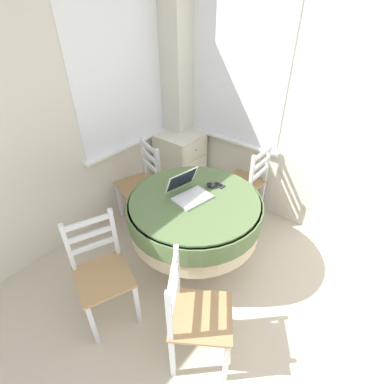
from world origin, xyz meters
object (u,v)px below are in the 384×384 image
object	(u,v)px
dining_chair_near_right_window	(246,184)
dining_chair_camera_near	(195,316)
computer_mouse	(211,185)
dining_chair_left_flank	(102,273)
laptop	(189,192)
dining_chair_near_back_window	(142,184)
round_dining_table	(195,213)
corner_cabinet	(181,162)
cell_phone	(219,185)

from	to	relation	value
dining_chair_near_right_window	dining_chair_camera_near	distance (m)	1.67
computer_mouse	dining_chair_left_flank	size ratio (longest dim) A/B	0.09
laptop	dining_chair_near_back_window	world-z (taller)	laptop
computer_mouse	dining_chair_left_flank	world-z (taller)	dining_chair_left_flank
dining_chair_camera_near	round_dining_table	bearing A→B (deg)	38.43
dining_chair_left_flank	corner_cabinet	world-z (taller)	dining_chair_left_flank
laptop	computer_mouse	world-z (taller)	laptop
laptop	computer_mouse	size ratio (longest dim) A/B	4.13
cell_phone	dining_chair_camera_near	bearing A→B (deg)	-152.67
dining_chair_camera_near	corner_cabinet	size ratio (longest dim) A/B	1.17
computer_mouse	laptop	bearing A→B (deg)	162.79
dining_chair_camera_near	dining_chair_left_flank	distance (m)	0.77
computer_mouse	dining_chair_near_back_window	size ratio (longest dim) A/B	0.09
round_dining_table	computer_mouse	bearing A→B (deg)	-0.65
laptop	dining_chair_left_flank	bearing A→B (deg)	170.79
cell_phone	corner_cabinet	bearing A→B (deg)	58.46
cell_phone	dining_chair_near_back_window	size ratio (longest dim) A/B	0.12
round_dining_table	dining_chair_near_back_window	bearing A→B (deg)	79.02
dining_chair_left_flank	round_dining_table	bearing A→B (deg)	-13.64
corner_cabinet	dining_chair_camera_near	bearing A→B (deg)	-136.94
dining_chair_near_back_window	dining_chair_left_flank	world-z (taller)	same
cell_phone	corner_cabinet	distance (m)	1.19
dining_chair_left_flank	corner_cabinet	size ratio (longest dim) A/B	1.17
laptop	dining_chair_near_right_window	size ratio (longest dim) A/B	0.39
computer_mouse	cell_phone	xyz separation A→B (m)	(0.06, -0.04, -0.02)
dining_chair_camera_near	dining_chair_near_right_window	bearing A→B (deg)	18.86
dining_chair_camera_near	dining_chair_left_flank	bearing A→B (deg)	102.22
laptop	dining_chair_near_back_window	distance (m)	0.88
laptop	dining_chair_left_flank	world-z (taller)	laptop
dining_chair_near_right_window	dining_chair_camera_near	xyz separation A→B (m)	(-1.58, -0.54, 0.00)
cell_phone	dining_chair_left_flank	size ratio (longest dim) A/B	0.12
cell_phone	dining_chair_near_right_window	xyz separation A→B (m)	(0.59, 0.03, -0.30)
cell_phone	dining_chair_camera_near	size ratio (longest dim) A/B	0.12
dining_chair_near_right_window	dining_chair_left_flank	distance (m)	1.76
cell_phone	corner_cabinet	xyz separation A→B (m)	(0.59, 0.97, -0.36)
corner_cabinet	round_dining_table	bearing A→B (deg)	-133.75
computer_mouse	round_dining_table	bearing A→B (deg)	179.35
dining_chair_near_back_window	corner_cabinet	bearing A→B (deg)	4.85
computer_mouse	dining_chair_left_flank	bearing A→B (deg)	169.06
cell_phone	dining_chair_near_back_window	bearing A→B (deg)	97.94
laptop	dining_chair_camera_near	distance (m)	0.99
round_dining_table	corner_cabinet	xyz separation A→B (m)	(0.89, 0.93, -0.21)
cell_phone	dining_chair_near_right_window	distance (m)	0.67
computer_mouse	dining_chair_near_right_window	world-z (taller)	dining_chair_near_right_window
round_dining_table	dining_chair_camera_near	distance (m)	0.90
cell_phone	dining_chair_left_flank	distance (m)	1.22
laptop	dining_chair_left_flank	size ratio (longest dim) A/B	0.39
dining_chair_camera_near	cell_phone	bearing A→B (deg)	27.33
laptop	dining_chair_near_right_window	world-z (taller)	laptop
cell_phone	dining_chair_near_back_window	world-z (taller)	dining_chair_near_back_window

